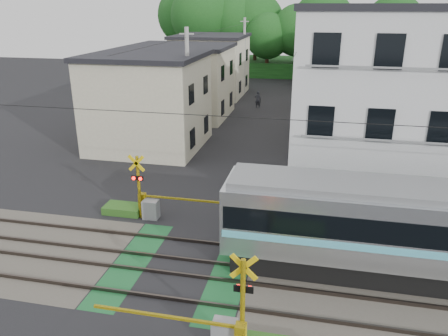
% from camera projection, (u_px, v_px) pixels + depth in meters
% --- Properties ---
extents(ground, '(120.00, 120.00, 0.00)m').
position_uv_depth(ground, '(180.00, 268.00, 16.35)').
color(ground, black).
extents(track_bed, '(120.00, 120.00, 0.14)m').
position_uv_depth(track_bed, '(180.00, 267.00, 16.34)').
color(track_bed, '#47423A').
rests_on(track_bed, ground).
extents(crossing_signal_near, '(4.74, 0.65, 3.09)m').
position_uv_depth(crossing_signal_near, '(227.00, 329.00, 12.25)').
color(crossing_signal_near, yellow).
rests_on(crossing_signal_near, ground).
extents(crossing_signal_far, '(4.74, 0.65, 3.09)m').
position_uv_depth(crossing_signal_far, '(149.00, 204.00, 19.95)').
color(crossing_signal_far, yellow).
rests_on(crossing_signal_far, ground).
extents(apartment_block, '(10.20, 8.36, 9.30)m').
position_uv_depth(apartment_block, '(397.00, 103.00, 21.73)').
color(apartment_block, silver).
rests_on(apartment_block, ground).
extents(houses_row, '(22.07, 31.35, 6.80)m').
position_uv_depth(houses_row, '(269.00, 76.00, 38.88)').
color(houses_row, beige).
rests_on(houses_row, ground).
extents(tree_hill, '(40.00, 12.45, 11.97)m').
position_uv_depth(tree_hill, '(274.00, 31.00, 58.84)').
color(tree_hill, '#1B501A').
rests_on(tree_hill, ground).
extents(catenary, '(60.00, 5.04, 7.00)m').
position_uv_depth(catenary, '(356.00, 191.00, 13.90)').
color(catenary, '#2D2D33').
rests_on(catenary, ground).
extents(utility_poles, '(7.90, 42.00, 8.00)m').
position_uv_depth(utility_poles, '(250.00, 71.00, 36.18)').
color(utility_poles, '#A5A5A0').
rests_on(utility_poles, ground).
extents(pedestrian, '(0.64, 0.47, 1.61)m').
position_uv_depth(pedestrian, '(258.00, 100.00, 41.28)').
color(pedestrian, '#282A32').
rests_on(pedestrian, ground).
extents(weed_patches, '(10.25, 8.80, 0.40)m').
position_uv_depth(weed_patches, '(225.00, 271.00, 15.86)').
color(weed_patches, '#2D5E1E').
rests_on(weed_patches, ground).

